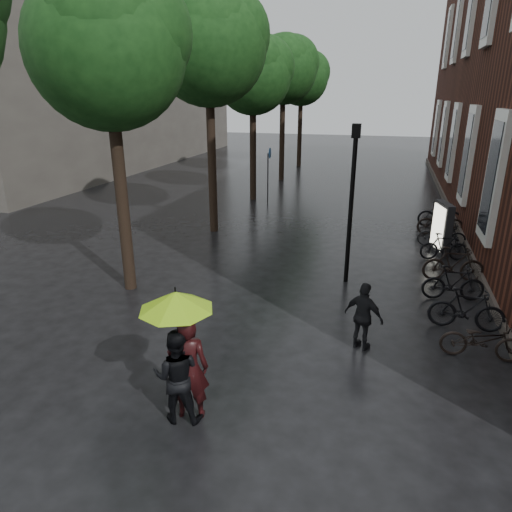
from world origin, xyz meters
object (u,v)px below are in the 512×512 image
at_px(parked_bicycles, 450,254).
at_px(lamp_post, 352,190).
at_px(person_burgundy, 188,368).
at_px(ad_lightbox, 442,229).
at_px(pedestrian_walking, 364,317).
at_px(person_black, 177,376).

xyz_separation_m(parked_bicycles, lamp_post, (-2.97, -1.96, 2.21)).
bearing_deg(person_burgundy, ad_lightbox, -130.86).
bearing_deg(person_burgundy, parked_bicycles, -135.19).
distance_m(parked_bicycles, lamp_post, 4.19).
height_order(person_burgundy, lamp_post, lamp_post).
height_order(person_burgundy, pedestrian_walking, person_burgundy).
bearing_deg(person_burgundy, person_black, 25.77).
bearing_deg(ad_lightbox, pedestrian_walking, -121.45).
bearing_deg(pedestrian_walking, lamp_post, -54.57).
distance_m(person_black, parked_bicycles, 10.14).
xyz_separation_m(person_black, ad_lightbox, (4.91, 10.18, 0.06)).
xyz_separation_m(person_black, lamp_post, (2.10, 6.82, 1.87)).
distance_m(person_burgundy, parked_bicycles, 9.96).
distance_m(pedestrian_walking, parked_bicycles, 6.08).
height_order(person_black, ad_lightbox, ad_lightbox).
relative_size(person_burgundy, pedestrian_walking, 1.23).
distance_m(person_burgundy, lamp_post, 7.19).
bearing_deg(parked_bicycles, person_black, -120.01).
distance_m(person_burgundy, person_black, 0.22).
relative_size(person_burgundy, person_black, 1.11).
height_order(ad_lightbox, lamp_post, lamp_post).
bearing_deg(pedestrian_walking, person_black, 73.25).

